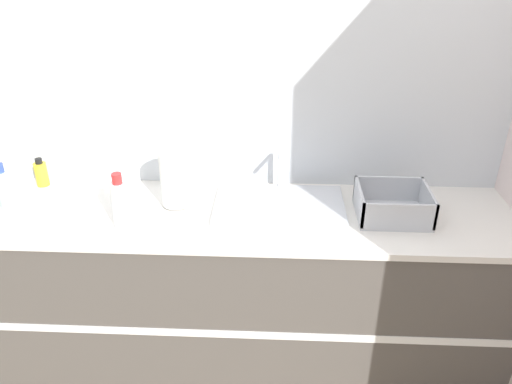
{
  "coord_description": "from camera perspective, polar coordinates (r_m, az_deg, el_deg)",
  "views": [
    {
      "loc": [
        0.16,
        -1.66,
        2.03
      ],
      "look_at": [
        0.07,
        0.27,
        1.0
      ],
      "focal_mm": 35.0,
      "sensor_mm": 36.0,
      "label": 1
    }
  ],
  "objects": [
    {
      "name": "bottle_white_spray",
      "position": [
        2.19,
        -15.24,
        -1.27
      ],
      "size": [
        0.08,
        0.08,
        0.25
      ],
      "color": "white",
      "rests_on": "counter_cabinet"
    },
    {
      "name": "wall_back",
      "position": [
        2.4,
        -1.28,
        10.32
      ],
      "size": [
        4.88,
        0.06,
        2.6
      ],
      "color": "silver",
      "rests_on": "ground_plane"
    },
    {
      "name": "counter_cabinet",
      "position": [
        2.52,
        -1.58,
        -10.99
      ],
      "size": [
        2.51,
        0.62,
        0.88
      ],
      "color": "#514C47",
      "rests_on": "ground_plane"
    },
    {
      "name": "paper_towel_roll",
      "position": [
        2.29,
        -9.32,
        1.48
      ],
      "size": [
        0.13,
        0.13,
        0.27
      ],
      "color": "#4C4C51",
      "rests_on": "counter_cabinet"
    },
    {
      "name": "bottle_yellow",
      "position": [
        2.7,
        -23.33,
        1.96
      ],
      "size": [
        0.06,
        0.06,
        0.14
      ],
      "color": "yellow",
      "rests_on": "counter_cabinet"
    },
    {
      "name": "sink",
      "position": [
        2.31,
        2.7,
        -1.3
      ],
      "size": [
        0.6,
        0.37,
        0.22
      ],
      "color": "silver",
      "rests_on": "counter_cabinet"
    },
    {
      "name": "dish_rack",
      "position": [
        2.3,
        15.34,
        -1.63
      ],
      "size": [
        0.31,
        0.27,
        0.13
      ],
      "color": "#B7BABF",
      "rests_on": "counter_cabinet"
    },
    {
      "name": "bottle_clear",
      "position": [
        2.52,
        -26.8,
        0.28
      ],
      "size": [
        0.07,
        0.07,
        0.22
      ],
      "color": "silver",
      "rests_on": "counter_cabinet"
    }
  ]
}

